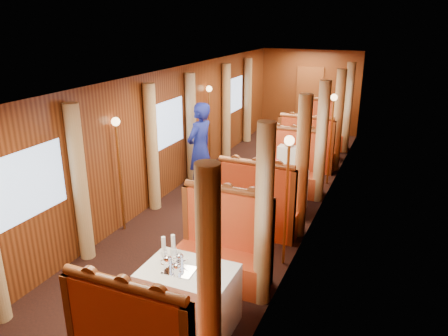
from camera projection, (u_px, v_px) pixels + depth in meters
The scene contains 46 objects.
floor at pixel (238, 203), 8.48m from camera, with size 3.00×12.00×0.01m, color black, non-canonical shape.
ceiling at pixel (239, 73), 7.65m from camera, with size 3.00×12.00×0.01m, color silver, non-canonical shape.
wall_far at pixel (310, 92), 13.28m from camera, with size 3.00×2.50×0.01m, color brown, non-canonical shape.
wall_left at pixel (168, 133), 8.62m from camera, with size 12.00×2.50×0.01m, color brown, non-canonical shape.
wall_right at pixel (320, 151), 7.51m from camera, with size 12.00×2.50×0.01m, color brown, non-canonical shape.
doorway_far at pixel (309, 100), 13.33m from camera, with size 0.80×0.04×2.00m, color brown.
table_near at pixel (189, 298), 5.04m from camera, with size 1.05×0.72×0.75m, color white.
banquette_near_aft at pixel (223, 253), 5.91m from camera, with size 1.30×0.55×1.34m.
table_mid at pixel (276, 191), 8.08m from camera, with size 1.05×0.72×0.75m, color white.
banquette_mid_fwd at pixel (258, 210), 7.18m from camera, with size 1.30×0.55×1.34m.
banquette_mid_aft at pixel (290, 172), 8.94m from camera, with size 1.30×0.55×1.34m.
table_far at pixel (315, 143), 11.12m from camera, with size 1.05×0.72×0.75m, color white.
banquette_far_fwd at pixel (306, 152), 10.22m from camera, with size 1.30×0.55×1.34m.
banquette_far_aft at pixel (323, 132), 11.98m from camera, with size 1.30×0.55×1.34m.
tea_tray at pixel (179, 271), 4.89m from camera, with size 0.34×0.26×0.01m, color silver.
teapot_left at pixel (168, 265), 4.89m from camera, with size 0.17×0.13×0.14m, color silver, non-canonical shape.
teapot_right at pixel (177, 271), 4.78m from camera, with size 0.15×0.11×0.12m, color silver, non-canonical shape.
teapot_back at pixel (180, 261), 4.98m from camera, with size 0.15×0.11×0.12m, color silver, non-canonical shape.
fruit_plate at pixel (208, 279), 4.71m from camera, with size 0.20×0.20×0.05m.
cup_inboard at pixel (164, 249), 5.15m from camera, with size 0.08×0.08×0.26m.
cup_outboard at pixel (173, 247), 5.19m from camera, with size 0.08×0.08×0.26m.
rose_vase_mid at pixel (277, 163), 7.92m from camera, with size 0.06×0.06×0.36m.
rose_vase_far at pixel (315, 122), 10.95m from camera, with size 0.06×0.06×0.36m.
window_left_near at pixel (29, 184), 5.51m from camera, with size 1.20×0.90×0.01m, color #92ADD2, non-canonical shape.
curtain_left_near_b at pixel (80, 184), 6.24m from camera, with size 0.22×0.22×2.35m, color tan.
window_right_near at pixel (251, 226), 4.41m from camera, with size 1.20×0.90×0.01m, color #92ADD2, non-canonical shape.
curtain_right_near_a at pixel (209, 288), 3.87m from camera, with size 0.22×0.22×2.35m, color tan.
curtain_right_near_b at pixel (264, 217), 5.22m from camera, with size 0.22×0.22×2.35m, color tan.
window_left_mid at pixel (168, 124), 8.55m from camera, with size 1.20×0.90×0.01m, color #92ADD2, non-canonical shape.
curtain_left_mid_a at pixel (152, 148), 7.92m from camera, with size 0.22×0.22×2.35m, color tan.
curtain_left_mid_b at pixel (191, 129), 9.28m from camera, with size 0.22×0.22×2.35m, color tan.
window_right_mid at pixel (320, 140), 7.45m from camera, with size 1.20×0.90×0.01m, color #92ADD2, non-canonical shape.
curtain_right_mid_a at pixel (302, 168), 6.91m from camera, with size 0.22×0.22×2.35m, color tan.
curtain_right_mid_b at pixel (321, 143), 8.26m from camera, with size 0.22×0.22×2.35m, color tan.
window_left_far at pixel (234, 95), 11.59m from camera, with size 1.20×0.90×0.01m, color #92ADD2, non-canonical shape.
curtain_left_far_a at pixel (226, 111), 10.96m from camera, with size 0.22×0.22×2.35m, color tan.
curtain_left_far_b at pixel (248, 101), 12.32m from camera, with size 0.22×0.22×2.35m, color tan.
window_right_far at pixel (349, 103), 10.49m from camera, with size 1.20×0.90×0.01m, color #92ADD2, non-canonical shape.
curtain_right_far_a at pixel (338, 121), 9.94m from camera, with size 0.22×0.22×2.35m, color tan.
curtain_right_far_b at pixel (348, 108), 11.30m from camera, with size 0.22×0.22×2.35m, color tan.
sconce_left_fore at pixel (118, 152), 7.02m from camera, with size 0.14×0.14×1.95m.
sconce_right_fore at pixel (288, 175), 5.99m from camera, with size 0.14×0.14×1.95m.
sconce_left_aft at pixel (209, 110), 10.06m from camera, with size 0.14×0.14×1.95m.
sconce_right_aft at pixel (332, 121), 9.03m from camera, with size 0.14×0.14×1.95m.
steward at pixel (200, 149), 8.69m from camera, with size 0.68×0.45×1.87m, color navy.
passenger at pixel (288, 160), 8.63m from camera, with size 0.40×0.44×0.76m.
Camera 1 is at (2.79, -7.26, 3.47)m, focal length 35.00 mm.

